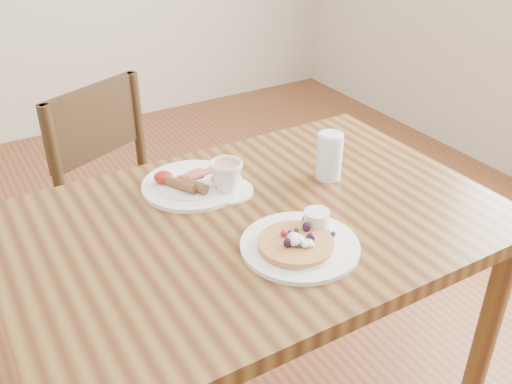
% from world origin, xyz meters
% --- Properties ---
extents(dining_table, '(1.20, 0.80, 0.75)m').
position_xyz_m(dining_table, '(0.00, 0.00, 0.65)').
color(dining_table, brown).
rests_on(dining_table, ground).
extents(chair_far, '(0.56, 0.56, 0.88)m').
position_xyz_m(chair_far, '(-0.12, 0.63, 0.49)').
color(chair_far, '#332112').
rests_on(chair_far, ground).
extents(pancake_plate, '(0.27, 0.27, 0.06)m').
position_xyz_m(pancake_plate, '(0.02, -0.16, 0.76)').
color(pancake_plate, white).
rests_on(pancake_plate, dining_table).
extents(breakfast_plate, '(0.27, 0.27, 0.04)m').
position_xyz_m(breakfast_plate, '(-0.08, 0.21, 0.76)').
color(breakfast_plate, white).
rests_on(breakfast_plate, dining_table).
extents(teacup_saucer, '(0.14, 0.14, 0.09)m').
position_xyz_m(teacup_saucer, '(-0.01, 0.14, 0.79)').
color(teacup_saucer, white).
rests_on(teacup_saucer, dining_table).
extents(water_glass, '(0.07, 0.07, 0.13)m').
position_xyz_m(water_glass, '(0.27, 0.07, 0.81)').
color(water_glass, silver).
rests_on(water_glass, dining_table).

